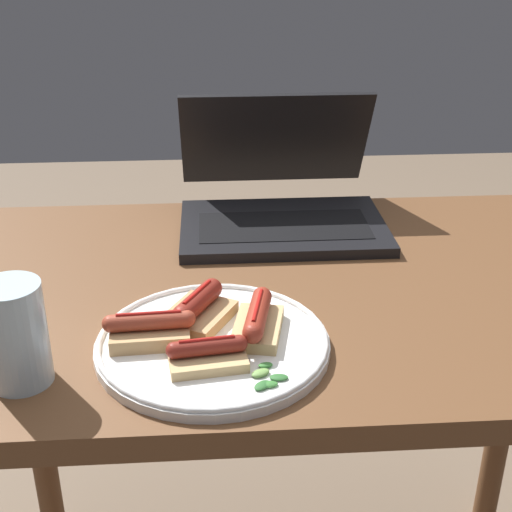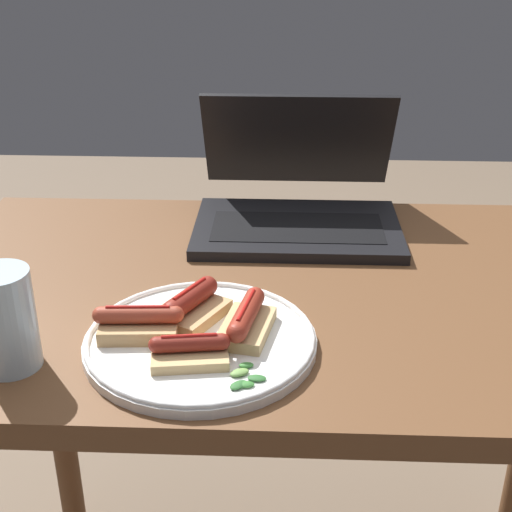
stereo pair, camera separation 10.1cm
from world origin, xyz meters
TOP-DOWN VIEW (x-y plane):
  - desk at (0.00, 0.00)m, footprint 1.13×0.67m
  - laptop at (0.00, 0.23)m, footprint 0.35×0.35m
  - plate at (-0.13, -0.17)m, footprint 0.30×0.30m
  - sausage_toast_left at (-0.13, -0.22)m, footprint 0.10×0.07m
  - sausage_toast_middle at (-0.07, -0.16)m, footprint 0.08×0.12m
  - sausage_toast_right at (-0.20, -0.17)m, footprint 0.12×0.06m
  - sausage_toast_extra at (-0.14, -0.12)m, footprint 0.11×0.12m
  - salad_pile at (-0.07, -0.26)m, footprint 0.05×0.06m
  - drinking_glass at (-0.35, -0.22)m, footprint 0.07×0.07m

SIDE VIEW (x-z plane):
  - desk at x=0.00m, z-range 0.28..1.06m
  - plate at x=-0.13m, z-range 0.78..0.80m
  - salad_pile at x=-0.07m, z-range 0.79..0.80m
  - sausage_toast_left at x=-0.13m, z-range 0.79..0.82m
  - sausage_toast_right at x=-0.20m, z-range 0.79..0.83m
  - sausage_toast_extra at x=-0.14m, z-range 0.79..0.83m
  - sausage_toast_middle at x=-0.07m, z-range 0.79..0.83m
  - laptop at x=0.00m, z-range 0.71..0.92m
  - drinking_glass at x=-0.35m, z-range 0.78..0.90m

